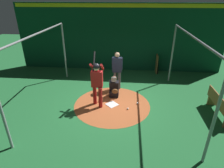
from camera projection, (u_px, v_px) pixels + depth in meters
ground_plane at (112, 105)px, 7.79m from camera, size 27.69×27.69×0.00m
dirt_circle at (112, 105)px, 7.79m from camera, size 3.12×3.12×0.01m
home_plate at (112, 104)px, 7.78m from camera, size 0.59×0.59×0.01m
batter at (97, 81)px, 7.28m from camera, size 0.68×0.49×2.15m
catcher at (114, 89)px, 8.25m from camera, size 0.58×0.40×0.99m
umpire at (117, 69)px, 8.69m from camera, size 0.22×0.49×1.80m
back_wall at (119, 38)px, 10.68m from camera, size 0.22×11.69×3.75m
cage_frame at (112, 58)px, 6.92m from camera, size 5.42×5.58×2.87m
bat_rack at (157, 64)px, 10.88m from camera, size 0.82×0.17×1.05m
bench at (219, 105)px, 6.94m from camera, size 1.73×0.36×0.85m
baseball_0 at (128, 109)px, 7.44m from camera, size 0.07×0.07×0.07m
baseball_1 at (137, 103)px, 7.81m from camera, size 0.07×0.07×0.07m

